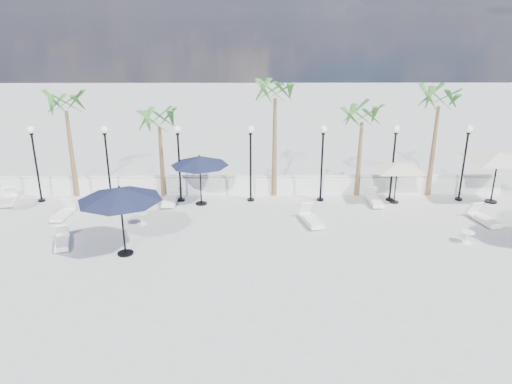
{
  "coord_description": "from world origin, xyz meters",
  "views": [
    {
      "loc": [
        0.09,
        -16.94,
        9.0
      ],
      "look_at": [
        0.24,
        3.64,
        1.5
      ],
      "focal_mm": 35.0,
      "sensor_mm": 36.0,
      "label": 1
    }
  ],
  "objects_px": {
    "lounger_0": "(9,199)",
    "parasol_cream_sq_b": "(499,153)",
    "lounger_2": "(63,213)",
    "parasol_cream_sq_a": "(398,163)",
    "lounger_6": "(484,218)",
    "parasol_navy_left": "(120,194)",
    "parasol_navy_mid": "(200,161)",
    "lounger_4": "(311,219)",
    "lounger_5": "(375,200)",
    "lounger_3": "(171,198)",
    "lounger_1": "(62,241)"
  },
  "relations": [
    {
      "from": "parasol_cream_sq_b",
      "to": "lounger_2",
      "type": "bearing_deg",
      "value": -175.02
    },
    {
      "from": "parasol_cream_sq_b",
      "to": "lounger_0",
      "type": "bearing_deg",
      "value": 179.96
    },
    {
      "from": "lounger_2",
      "to": "parasol_cream_sq_b",
      "type": "bearing_deg",
      "value": 9.93
    },
    {
      "from": "lounger_2",
      "to": "lounger_6",
      "type": "relative_size",
      "value": 0.9
    },
    {
      "from": "lounger_4",
      "to": "parasol_navy_left",
      "type": "bearing_deg",
      "value": -173.14
    },
    {
      "from": "lounger_6",
      "to": "parasol_navy_left",
      "type": "distance_m",
      "value": 15.86
    },
    {
      "from": "lounger_0",
      "to": "parasol_navy_left",
      "type": "height_order",
      "value": "parasol_navy_left"
    },
    {
      "from": "parasol_navy_left",
      "to": "lounger_6",
      "type": "bearing_deg",
      "value": 10.87
    },
    {
      "from": "lounger_0",
      "to": "lounger_4",
      "type": "relative_size",
      "value": 0.9
    },
    {
      "from": "lounger_2",
      "to": "lounger_3",
      "type": "xyz_separation_m",
      "value": [
        4.69,
        1.82,
        0.03
      ]
    },
    {
      "from": "lounger_0",
      "to": "lounger_5",
      "type": "relative_size",
      "value": 1.01
    },
    {
      "from": "lounger_3",
      "to": "lounger_5",
      "type": "distance_m",
      "value": 10.1
    },
    {
      "from": "parasol_cream_sq_a",
      "to": "lounger_0",
      "type": "bearing_deg",
      "value": 179.95
    },
    {
      "from": "lounger_3",
      "to": "lounger_6",
      "type": "bearing_deg",
      "value": -9.12
    },
    {
      "from": "lounger_1",
      "to": "parasol_cream_sq_a",
      "type": "relative_size",
      "value": 0.38
    },
    {
      "from": "lounger_4",
      "to": "parasol_cream_sq_a",
      "type": "bearing_deg",
      "value": 16.02
    },
    {
      "from": "lounger_2",
      "to": "lounger_5",
      "type": "relative_size",
      "value": 0.99
    },
    {
      "from": "lounger_2",
      "to": "parasol_cream_sq_a",
      "type": "height_order",
      "value": "parasol_cream_sq_a"
    },
    {
      "from": "lounger_4",
      "to": "parasol_navy_left",
      "type": "distance_m",
      "value": 8.47
    },
    {
      "from": "lounger_3",
      "to": "lounger_1",
      "type": "bearing_deg",
      "value": -126.66
    },
    {
      "from": "parasol_navy_left",
      "to": "parasol_navy_mid",
      "type": "height_order",
      "value": "parasol_navy_left"
    },
    {
      "from": "lounger_0",
      "to": "parasol_navy_left",
      "type": "relative_size",
      "value": 0.54
    },
    {
      "from": "lounger_0",
      "to": "lounger_6",
      "type": "height_order",
      "value": "lounger_6"
    },
    {
      "from": "lounger_5",
      "to": "parasol_navy_left",
      "type": "relative_size",
      "value": 0.54
    },
    {
      "from": "lounger_4",
      "to": "parasol_cream_sq_a",
      "type": "height_order",
      "value": "parasol_cream_sq_a"
    },
    {
      "from": "lounger_6",
      "to": "parasol_navy_mid",
      "type": "relative_size",
      "value": 0.67
    },
    {
      "from": "parasol_cream_sq_b",
      "to": "lounger_5",
      "type": "bearing_deg",
      "value": -178.11
    },
    {
      "from": "lounger_0",
      "to": "lounger_5",
      "type": "distance_m",
      "value": 18.13
    },
    {
      "from": "lounger_1",
      "to": "lounger_6",
      "type": "height_order",
      "value": "lounger_6"
    },
    {
      "from": "parasol_navy_left",
      "to": "lounger_2",
      "type": "bearing_deg",
      "value": 135.24
    },
    {
      "from": "lounger_2",
      "to": "lounger_5",
      "type": "xyz_separation_m",
      "value": [
        14.79,
        1.61,
        0.01
      ]
    },
    {
      "from": "parasol_navy_mid",
      "to": "lounger_3",
      "type": "bearing_deg",
      "value": 173.47
    },
    {
      "from": "lounger_4",
      "to": "parasol_navy_mid",
      "type": "xyz_separation_m",
      "value": [
        -5.14,
        2.44,
        1.99
      ]
    },
    {
      "from": "lounger_2",
      "to": "parasol_navy_mid",
      "type": "distance_m",
      "value": 6.75
    },
    {
      "from": "lounger_5",
      "to": "parasol_navy_mid",
      "type": "distance_m",
      "value": 8.79
    },
    {
      "from": "lounger_6",
      "to": "parasol_cream_sq_a",
      "type": "xyz_separation_m",
      "value": [
        -3.36,
        2.57,
        1.81
      ]
    },
    {
      "from": "parasol_navy_mid",
      "to": "lounger_0",
      "type": "bearing_deg",
      "value": 178.97
    },
    {
      "from": "parasol_cream_sq_b",
      "to": "parasol_cream_sq_a",
      "type": "bearing_deg",
      "value": -180.0
    },
    {
      "from": "lounger_6",
      "to": "parasol_cream_sq_a",
      "type": "relative_size",
      "value": 0.42
    },
    {
      "from": "lounger_0",
      "to": "parasol_cream_sq_b",
      "type": "distance_m",
      "value": 24.12
    },
    {
      "from": "lounger_3",
      "to": "parasol_cream_sq_b",
      "type": "relative_size",
      "value": 0.35
    },
    {
      "from": "parasol_cream_sq_b",
      "to": "parasol_navy_left",
      "type": "bearing_deg",
      "value": -161.9
    },
    {
      "from": "lounger_6",
      "to": "parasol_cream_sq_a",
      "type": "height_order",
      "value": "parasol_cream_sq_a"
    },
    {
      "from": "lounger_5",
      "to": "parasol_navy_left",
      "type": "xyz_separation_m",
      "value": [
        -11.03,
        -5.33,
        2.29
      ]
    },
    {
      "from": "lounger_1",
      "to": "lounger_4",
      "type": "relative_size",
      "value": 0.88
    },
    {
      "from": "lounger_2",
      "to": "parasol_cream_sq_a",
      "type": "xyz_separation_m",
      "value": [
        15.82,
        1.8,
        1.83
      ]
    },
    {
      "from": "parasol_cream_sq_a",
      "to": "lounger_4",
      "type": "bearing_deg",
      "value": -149.77
    },
    {
      "from": "lounger_3",
      "to": "lounger_4",
      "type": "distance_m",
      "value": 7.17
    },
    {
      "from": "parasol_cream_sq_b",
      "to": "lounger_3",
      "type": "bearing_deg",
      "value": 179.92
    },
    {
      "from": "lounger_4",
      "to": "lounger_6",
      "type": "bearing_deg",
      "value": -14.0
    }
  ]
}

